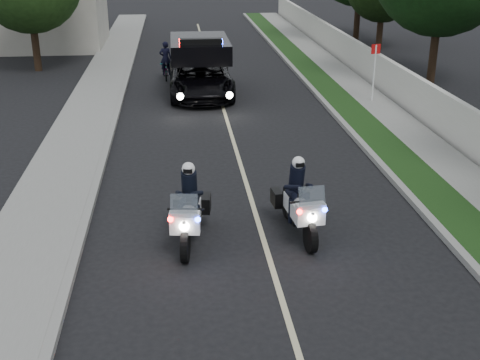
# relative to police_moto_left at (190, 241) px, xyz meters

# --- Properties ---
(ground) EXTENTS (120.00, 120.00, 0.00)m
(ground) POSITION_rel_police_moto_left_xyz_m (1.66, 0.23, 0.00)
(ground) COLOR black
(ground) RESTS_ON ground
(curb_right) EXTENTS (0.20, 60.00, 0.15)m
(curb_right) POSITION_rel_police_moto_left_xyz_m (5.76, 10.23, 0.07)
(curb_right) COLOR gray
(curb_right) RESTS_ON ground
(grass_verge) EXTENTS (1.20, 60.00, 0.16)m
(grass_verge) POSITION_rel_police_moto_left_xyz_m (6.46, 10.23, 0.08)
(grass_verge) COLOR #193814
(grass_verge) RESTS_ON ground
(sidewalk_right) EXTENTS (1.40, 60.00, 0.16)m
(sidewalk_right) POSITION_rel_police_moto_left_xyz_m (7.76, 10.23, 0.08)
(sidewalk_right) COLOR gray
(sidewalk_right) RESTS_ON ground
(property_wall) EXTENTS (0.22, 60.00, 1.50)m
(property_wall) POSITION_rel_police_moto_left_xyz_m (8.76, 10.23, 0.75)
(property_wall) COLOR beige
(property_wall) RESTS_ON ground
(curb_left) EXTENTS (0.20, 60.00, 0.15)m
(curb_left) POSITION_rel_police_moto_left_xyz_m (-2.44, 10.23, 0.07)
(curb_left) COLOR gray
(curb_left) RESTS_ON ground
(sidewalk_left) EXTENTS (2.00, 60.00, 0.16)m
(sidewalk_left) POSITION_rel_police_moto_left_xyz_m (-3.54, 10.23, 0.08)
(sidewalk_left) COLOR gray
(sidewalk_left) RESTS_ON ground
(lane_marking) EXTENTS (0.12, 50.00, 0.01)m
(lane_marking) POSITION_rel_police_moto_left_xyz_m (1.66, 10.23, 0.00)
(lane_marking) COLOR #BFB78C
(lane_marking) RESTS_ON ground
(police_moto_left) EXTENTS (1.03, 2.24, 1.84)m
(police_moto_left) POSITION_rel_police_moto_left_xyz_m (0.00, 0.00, 0.00)
(police_moto_left) COLOR white
(police_moto_left) RESTS_ON ground
(police_moto_right) EXTENTS (0.96, 2.21, 1.83)m
(police_moto_right) POSITION_rel_police_moto_left_xyz_m (2.49, 0.15, 0.00)
(police_moto_right) COLOR silver
(police_moto_right) RESTS_ON ground
(police_suv) EXTENTS (2.60, 5.62, 2.73)m
(police_suv) POSITION_rel_police_moto_left_xyz_m (0.89, 13.38, 0.00)
(police_suv) COLOR black
(police_suv) RESTS_ON ground
(bicycle) EXTENTS (0.59, 1.59, 0.83)m
(bicycle) POSITION_rel_police_moto_left_xyz_m (-0.60, 16.64, 0.00)
(bicycle) COLOR black
(bicycle) RESTS_ON ground
(cyclist) EXTENTS (0.58, 0.40, 1.56)m
(cyclist) POSITION_rel_police_moto_left_xyz_m (-0.60, 16.64, 0.00)
(cyclist) COLOR black
(cyclist) RESTS_ON ground
(sign_post) EXTENTS (0.45, 0.45, 2.49)m
(sign_post) POSITION_rel_police_moto_left_xyz_m (7.66, 11.14, 0.00)
(sign_post) COLOR #B60D24
(sign_post) RESTS_ON ground
(tree_right_c) EXTENTS (7.75, 7.75, 9.98)m
(tree_right_c) POSITION_rel_police_moto_left_xyz_m (11.36, 14.24, 0.00)
(tree_right_c) COLOR black
(tree_right_c) RESTS_ON ground
(tree_right_d) EXTENTS (6.56, 6.56, 10.13)m
(tree_right_d) POSITION_rel_police_moto_left_xyz_m (11.17, 25.79, 0.00)
(tree_right_d) COLOR #183C14
(tree_right_d) RESTS_ON ground
(tree_right_e) EXTENTS (5.26, 5.26, 7.20)m
(tree_right_e) POSITION_rel_police_moto_left_xyz_m (11.85, 23.33, 0.00)
(tree_right_e) COLOR black
(tree_right_e) RESTS_ON ground
(tree_left_near) EXTENTS (6.77, 6.77, 8.52)m
(tree_left_near) POSITION_rel_police_moto_left_xyz_m (-6.98, 19.25, 0.00)
(tree_left_near) COLOR #204316
(tree_left_near) RESTS_ON ground
(tree_left_far) EXTENTS (5.41, 5.41, 8.91)m
(tree_left_far) POSITION_rel_police_moto_left_xyz_m (-8.16, 31.64, 0.00)
(tree_left_far) COLOR black
(tree_left_far) RESTS_ON ground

